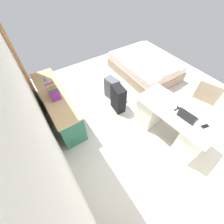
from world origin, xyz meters
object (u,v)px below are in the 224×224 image
credenza (58,106)px  bed (145,67)px  cell_phone_by_mouse (176,108)px  desk (171,122)px  suitcase_black (118,99)px  suitcase_spare_grey (112,89)px  figurine_small (45,79)px  office_chair (199,107)px  laptop (187,116)px  cell_phone_near_laptop (205,126)px  computer_mouse (175,108)px

credenza → bed: credenza is taller
cell_phone_by_mouse → credenza: bearing=47.5°
desk → suitcase_black: (1.15, 0.46, -0.05)m
suitcase_spare_grey → figurine_small: figurine_small is taller
office_chair → suitcase_spare_grey: 1.98m
laptop → cell_phone_near_laptop: bearing=-156.9°
credenza → suitcase_spare_grey: 1.34m
figurine_small → cell_phone_near_laptop: bearing=-145.4°
office_chair → cell_phone_near_laptop: 0.84m
cell_phone_near_laptop → suitcase_spare_grey: bearing=26.8°
desk → office_chair: (-0.06, -0.76, 0.04)m
suitcase_black → suitcase_spare_grey: suitcase_black is taller
office_chair → laptop: bearing=100.4°
desk → suitcase_spare_grey: (1.57, 0.36, -0.10)m
office_chair → desk: bearing=85.8°
desk → cell_phone_by_mouse: bearing=-28.4°
laptop → cell_phone_by_mouse: 0.25m
credenza → desk: bearing=-134.6°
laptop → figurine_small: bearing=35.8°
suitcase_black → figurine_small: (0.99, 1.23, 0.46)m
cell_phone_by_mouse → figurine_small: bearing=40.2°
suitcase_spare_grey → laptop: (-1.77, -0.35, 0.50)m
bed → figurine_small: bearing=84.8°
figurine_small → suitcase_spare_grey: bearing=-113.2°
credenza → cell_phone_near_laptop: bearing=-139.9°
desk → figurine_small: 2.76m
suitcase_black → figurine_small: size_ratio=6.00×
desk → bed: 2.16m
suitcase_spare_grey → figurine_small: bearing=57.3°
credenza → cell_phone_near_laptop: size_ratio=13.24×
suitcase_black → suitcase_spare_grey: bearing=-8.4°
desk → laptop: bearing=178.4°
desk → suitcase_black: size_ratio=2.27×
suitcase_spare_grey → laptop: bearing=-178.3°
suitcase_spare_grey → figurine_small: size_ratio=5.11×
cell_phone_near_laptop → cell_phone_by_mouse: bearing=23.5°
suitcase_black → figurine_small: 1.65m
desk → computer_mouse: size_ratio=15.00×
bed → suitcase_black: size_ratio=2.89×
bed → cell_phone_by_mouse: 2.16m
computer_mouse → credenza: bearing=40.8°
suitcase_black → computer_mouse: (-1.09, -0.47, 0.42)m
desk → office_chair: 0.76m
credenza → figurine_small: bearing=0.2°
suitcase_black → cell_phone_by_mouse: 1.28m
desk → credenza: (1.67, 1.69, -0.01)m
cell_phone_by_mouse → figurine_small: size_ratio=1.24×
desk → suitcase_spare_grey: size_ratio=2.67×
suitcase_black → cell_phone_near_laptop: (-1.63, -0.58, 0.41)m
suitcase_black → cell_phone_by_mouse: size_ratio=4.85×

